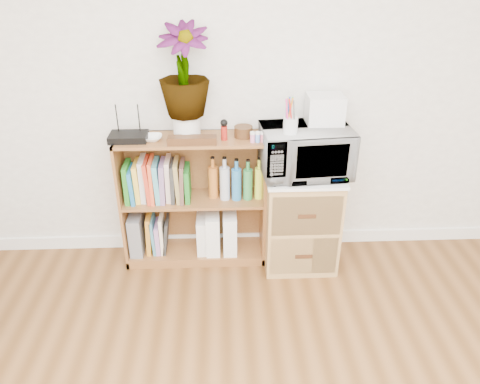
{
  "coord_description": "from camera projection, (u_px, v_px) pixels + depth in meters",
  "views": [
    {
      "loc": [
        -0.14,
        -0.78,
        2.11
      ],
      "look_at": [
        -0.03,
        1.95,
        0.62
      ],
      "focal_mm": 35.0,
      "sensor_mm": 36.0,
      "label": 1
    }
  ],
  "objects": [
    {
      "name": "magazine_holder_right",
      "position": [
        230.0,
        231.0,
        3.42
      ],
      "size": [
        0.1,
        0.24,
        0.31
      ],
      "primitive_type": "cube",
      "color": "white",
      "rests_on": "bookshelf"
    },
    {
      "name": "white_bowl",
      "position": [
        152.0,
        138.0,
        3.03
      ],
      "size": [
        0.13,
        0.13,
        0.03
      ],
      "primitive_type": "imported",
      "color": "white",
      "rests_on": "bookshelf"
    },
    {
      "name": "skirting_board",
      "position": [
        242.0,
        238.0,
        3.63
      ],
      "size": [
        4.0,
        0.02,
        0.1
      ],
      "primitive_type": "cube",
      "color": "white",
      "rests_on": "ground"
    },
    {
      "name": "potted_plant",
      "position": [
        184.0,
        71.0,
        2.88
      ],
      "size": [
        0.32,
        0.32,
        0.57
      ],
      "primitive_type": "imported",
      "color": "#316A2A",
      "rests_on": "plant_pot"
    },
    {
      "name": "wooden_bowl",
      "position": [
        243.0,
        132.0,
        3.07
      ],
      "size": [
        0.12,
        0.12,
        0.07
      ],
      "primitive_type": "cylinder",
      "color": "#3D2110",
      "rests_on": "bookshelf"
    },
    {
      "name": "magazine_holder_left",
      "position": [
        203.0,
        233.0,
        3.42
      ],
      "size": [
        0.09,
        0.22,
        0.27
      ],
      "primitive_type": "cube",
      "color": "silver",
      "rests_on": "bookshelf"
    },
    {
      "name": "microwave",
      "position": [
        305.0,
        151.0,
        3.06
      ],
      "size": [
        0.61,
        0.44,
        0.32
      ],
      "primitive_type": "imported",
      "rotation": [
        0.0,
        0.0,
        0.09
      ],
      "color": "silver",
      "rests_on": "wicker_unit"
    },
    {
      "name": "trinket_box",
      "position": [
        192.0,
        140.0,
        2.97
      ],
      "size": [
        0.31,
        0.08,
        0.05
      ],
      "primitive_type": "cube",
      "color": "#3A1E0F",
      "rests_on": "bookshelf"
    },
    {
      "name": "kokeshi_doll",
      "position": [
        224.0,
        133.0,
        3.02
      ],
      "size": [
        0.04,
        0.04,
        0.09
      ],
      "primitive_type": "cylinder",
      "color": "maroon",
      "rests_on": "bookshelf"
    },
    {
      "name": "small_appliance",
      "position": [
        325.0,
        109.0,
        3.03
      ],
      "size": [
        0.23,
        0.2,
        0.19
      ],
      "primitive_type": "cube",
      "color": "silver",
      "rests_on": "microwave"
    },
    {
      "name": "lower_books",
      "position": [
        157.0,
        234.0,
        3.41
      ],
      "size": [
        0.17,
        0.19,
        0.3
      ],
      "color": "#BF7D21",
      "rests_on": "bookshelf"
    },
    {
      "name": "cookbooks",
      "position": [
        158.0,
        181.0,
        3.21
      ],
      "size": [
        0.44,
        0.2,
        0.31
      ],
      "color": "#258222",
      "rests_on": "bookshelf"
    },
    {
      "name": "magazine_holder_mid",
      "position": [
        213.0,
        231.0,
        3.41
      ],
      "size": [
        0.1,
        0.25,
        0.31
      ],
      "primitive_type": "cube",
      "color": "white",
      "rests_on": "bookshelf"
    },
    {
      "name": "pen_cup",
      "position": [
        290.0,
        125.0,
        2.88
      ],
      "size": [
        0.09,
        0.09,
        0.1
      ],
      "primitive_type": "cylinder",
      "color": "silver",
      "rests_on": "microwave"
    },
    {
      "name": "liquor_bottles",
      "position": [
        234.0,
        178.0,
        3.22
      ],
      "size": [
        0.38,
        0.07,
        0.31
      ],
      "color": "#B46121",
      "rests_on": "bookshelf"
    },
    {
      "name": "router",
      "position": [
        129.0,
        137.0,
        3.03
      ],
      "size": [
        0.24,
        0.17,
        0.04
      ],
      "primitive_type": "cube",
      "color": "black",
      "rests_on": "bookshelf"
    },
    {
      "name": "plant_pot",
      "position": [
        187.0,
        126.0,
        3.05
      ],
      "size": [
        0.18,
        0.18,
        0.15
      ],
      "primitive_type": "cylinder",
      "color": "silver",
      "rests_on": "bookshelf"
    },
    {
      "name": "wicker_unit",
      "position": [
        300.0,
        219.0,
        3.32
      ],
      "size": [
        0.5,
        0.45,
        0.7
      ],
      "primitive_type": "cube",
      "color": "#9E7542",
      "rests_on": "ground"
    },
    {
      "name": "bookshelf",
      "position": [
        194.0,
        201.0,
        3.3
      ],
      "size": [
        1.0,
        0.3,
        0.95
      ],
      "primitive_type": "cube",
      "color": "brown",
      "rests_on": "ground"
    },
    {
      "name": "file_box",
      "position": [
        137.0,
        232.0,
        3.4
      ],
      "size": [
        0.09,
        0.24,
        0.3
      ],
      "primitive_type": "cube",
      "color": "slate",
      "rests_on": "bookshelf"
    },
    {
      "name": "paint_jars",
      "position": [
        258.0,
        138.0,
        2.99
      ],
      "size": [
        0.12,
        0.04,
        0.06
      ],
      "primitive_type": "cube",
      "color": "pink",
      "rests_on": "bookshelf"
    }
  ]
}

